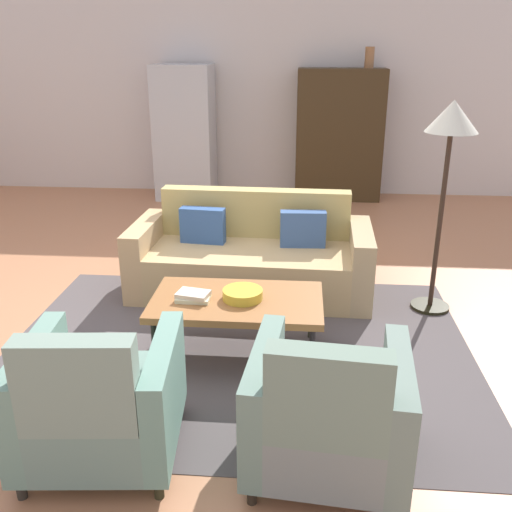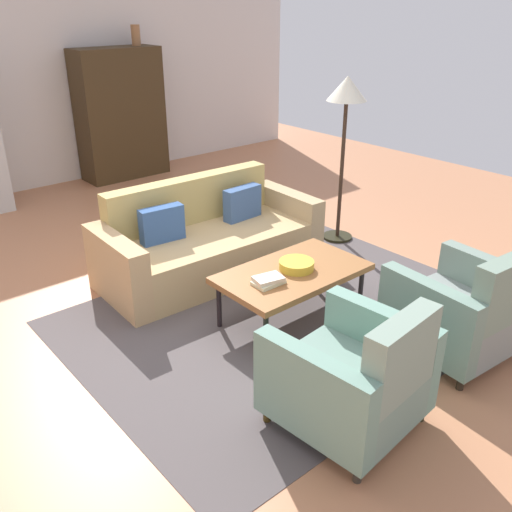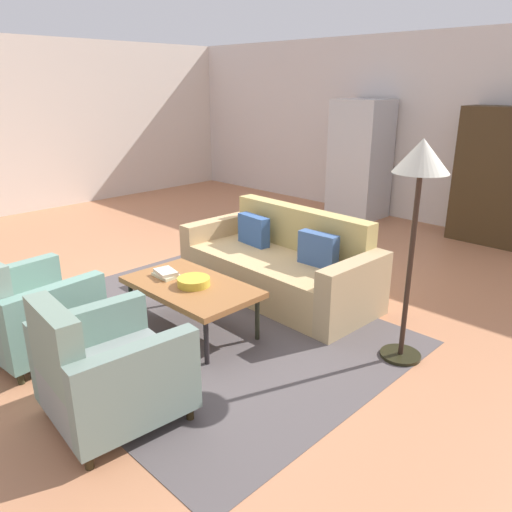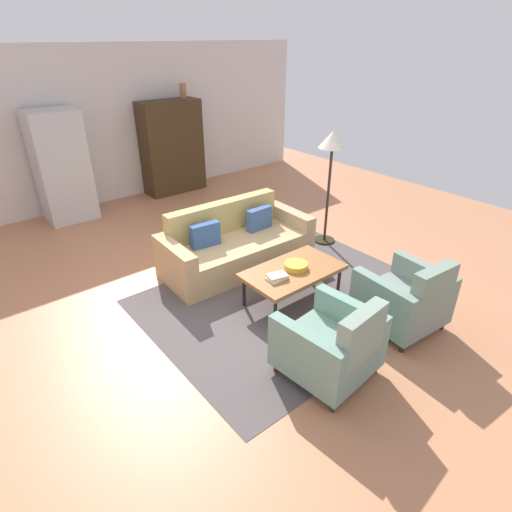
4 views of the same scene
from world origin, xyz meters
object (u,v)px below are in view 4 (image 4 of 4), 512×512
couch (234,246)px  armchair_left (333,347)px  cabinet (172,147)px  fruit_bowl (296,266)px  floor_lamp (332,150)px  armchair_right (406,301)px  book_stack (277,277)px  coffee_table (293,272)px  vase_tall (183,91)px  refrigerator (61,167)px

couch → armchair_left: (-0.60, -2.35, 0.06)m
armchair_left → cabinet: 5.92m
fruit_bowl → floor_lamp: 2.00m
armchair_right → cabinet: cabinet is taller
book_stack → floor_lamp: bearing=26.6°
fruit_bowl → coffee_table: bearing=180.0°
book_stack → cabinet: 4.75m
coffee_table → fruit_bowl: fruit_bowl is taller
coffee_table → book_stack: book_stack is taller
cabinet → vase_tall: (0.35, -0.00, 1.04)m
armchair_left → refrigerator: 5.65m
book_stack → fruit_bowl: bearing=7.6°
fruit_bowl → vase_tall: 4.91m
fruit_bowl → cabinet: cabinet is taller
vase_tall → floor_lamp: 3.68m
book_stack → refrigerator: refrigerator is taller
vase_tall → armchair_right: bearing=-97.0°
book_stack → refrigerator: 4.58m
fruit_bowl → refrigerator: refrigerator is taller
couch → cabinet: (0.94, 3.33, 0.61)m
coffee_table → cabinet: bearing=78.3°
floor_lamp → coffee_table: bearing=-150.4°
refrigerator → cabinet: bearing=2.7°
armchair_right → vase_tall: (0.70, 5.68, 1.59)m
armchair_left → book_stack: size_ratio=3.59×
armchair_right → armchair_left: bearing=-174.8°
armchair_left → vase_tall: size_ratio=3.21×
book_stack → couch: bearing=76.2°
fruit_bowl → cabinet: bearing=78.8°
floor_lamp → armchair_right: bearing=-115.0°
vase_tall → floor_lamp: (0.26, -3.63, -0.49)m
armchair_right → floor_lamp: 2.51m
refrigerator → floor_lamp: 4.53m
coffee_table → floor_lamp: size_ratio=0.70×
fruit_bowl → floor_lamp: bearing=30.3°
coffee_table → floor_lamp: bearing=29.6°
cabinet → coffee_table: bearing=-101.7°
armchair_left → refrigerator: size_ratio=0.48×
armchair_right → refrigerator: size_ratio=0.48×
refrigerator → book_stack: bearing=-78.1°
armchair_right → refrigerator: bearing=113.4°
fruit_bowl → book_stack: size_ratio=1.15×
armchair_left → armchair_right: (1.19, 0.00, 0.00)m
couch → floor_lamp: 1.96m
coffee_table → vase_tall: bearing=74.1°
armchair_left → cabinet: cabinet is taller
fruit_bowl → vase_tall: vase_tall is taller
refrigerator → floor_lamp: refrigerator is taller
fruit_bowl → book_stack: 0.34m
book_stack → vase_tall: size_ratio=0.89×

